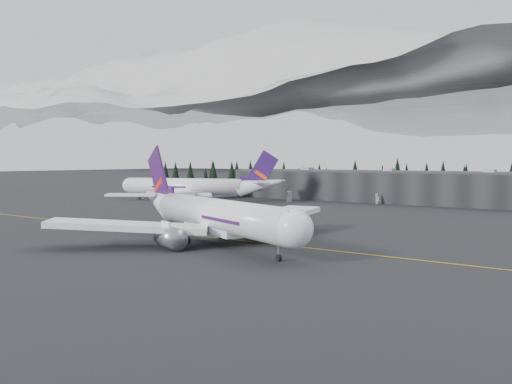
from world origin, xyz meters
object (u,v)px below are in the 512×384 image
Objects in this scene: terminal at (412,187)px; gse_vehicle_b at (378,202)px; jet_main at (208,214)px; gse_vehicle_a at (290,201)px; jet_parked at (198,187)px.

terminal is 19.73m from gse_vehicle_b.
jet_main reaches higher than terminal.
jet_main is (7.96, -132.53, -0.40)m from terminal.
jet_main is at bearing -92.02° from gse_vehicle_a.
jet_parked reaches higher than jet_main.
jet_parked reaches higher than gse_vehicle_a.
terminal reaches higher than gse_vehicle_b.
gse_vehicle_a is (-39.00, -31.00, -5.65)m from terminal.
terminal is at bearing 11.64° from gse_vehicle_a.
gse_vehicle_b is (-14.57, 114.79, -5.18)m from jet_main.
gse_vehicle_a is (34.15, 17.23, -5.31)m from jet_parked.
terminal is 2.33× the size of jet_main.
jet_parked reaches higher than gse_vehicle_b.
terminal is 37.51× the size of gse_vehicle_b.
terminal is 2.29× the size of jet_parked.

